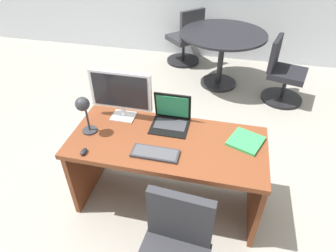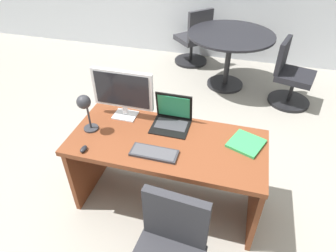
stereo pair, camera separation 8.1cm
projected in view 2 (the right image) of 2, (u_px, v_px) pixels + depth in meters
name	position (u px, v px, depth m)	size (l,w,h in m)	color
ground	(197.00, 113.00, 3.92)	(12.00, 12.00, 0.00)	gray
desk	(168.00, 156.00, 2.48)	(1.56, 0.70, 0.74)	brown
monitor	(123.00, 91.00, 2.43)	(0.52, 0.16, 0.44)	silver
laptop	(173.00, 115.00, 2.46)	(0.31, 0.28, 0.26)	black
keyboard	(154.00, 153.00, 2.19)	(0.36, 0.14, 0.02)	#2D2D33
mouse	(84.00, 149.00, 2.21)	(0.04, 0.08, 0.03)	black
desk_lamp	(85.00, 106.00, 2.27)	(0.12, 0.14, 0.34)	#2D2D33
book	(246.00, 143.00, 2.27)	(0.31, 0.32, 0.02)	green
meeting_table	(230.00, 47.00, 4.14)	(1.20, 1.20, 0.81)	black
meeting_chair_near	(194.00, 42.00, 4.89)	(0.66, 0.66, 0.94)	black
meeting_chair_far	(290.00, 79.00, 3.94)	(0.58, 0.56, 0.86)	black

